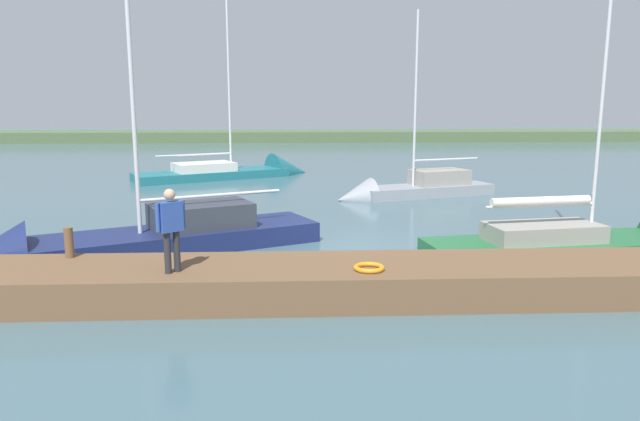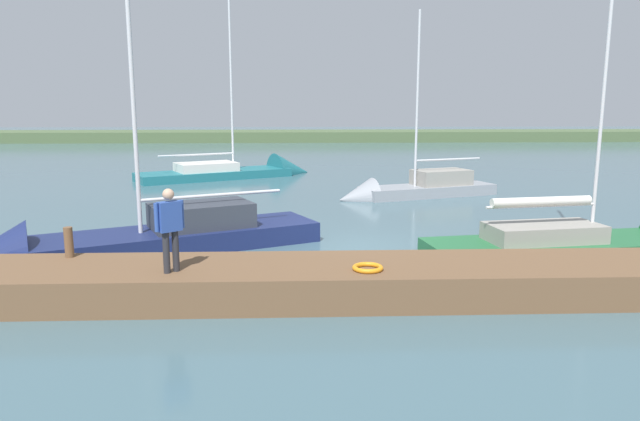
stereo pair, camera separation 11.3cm
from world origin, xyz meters
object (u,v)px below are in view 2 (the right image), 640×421
life_ring_buoy (368,268)px  sailboat_far_right (125,247)px  mooring_post_near (69,242)px  sailboat_near_dock (608,247)px  sailboat_inner_slip (245,175)px  person_on_dock (170,224)px  sailboat_outer_mooring (409,193)px

life_ring_buoy → sailboat_far_right: size_ratio=0.06×
mooring_post_near → sailboat_far_right: bearing=-96.0°
life_ring_buoy → sailboat_far_right: sailboat_far_right is taller
life_ring_buoy → sailboat_near_dock: sailboat_near_dock is taller
sailboat_inner_slip → person_on_dock: sailboat_inner_slip is taller
sailboat_far_right → sailboat_near_dock: size_ratio=0.96×
sailboat_inner_slip → sailboat_near_dock: sailboat_inner_slip is taller
life_ring_buoy → person_on_dock: size_ratio=0.37×
life_ring_buoy → sailboat_outer_mooring: (-3.74, -14.59, -0.61)m
sailboat_outer_mooring → person_on_dock: bearing=42.8°
sailboat_outer_mooring → sailboat_far_right: sailboat_far_right is taller
sailboat_far_right → sailboat_near_dock: bearing=154.1°
mooring_post_near → life_ring_buoy: size_ratio=1.06×
sailboat_near_dock → sailboat_inner_slip: bearing=114.9°
life_ring_buoy → sailboat_near_dock: (-7.57, -4.24, -0.69)m
sailboat_outer_mooring → sailboat_near_dock: (-3.83, 10.35, -0.08)m
sailboat_inner_slip → mooring_post_near: bearing=-123.5°
mooring_post_near → person_on_dock: (-2.61, 1.31, 0.68)m
life_ring_buoy → sailboat_outer_mooring: bearing=-104.4°
life_ring_buoy → sailboat_inner_slip: 23.23m
sailboat_outer_mooring → sailboat_far_right: size_ratio=0.90×
mooring_post_near → sailboat_inner_slip: sailboat_inner_slip is taller
sailboat_outer_mooring → sailboat_inner_slip: bearing=-63.2°
life_ring_buoy → sailboat_inner_slip: size_ratio=0.05×
mooring_post_near → life_ring_buoy: mooring_post_near is taller
mooring_post_near → sailboat_near_dock: size_ratio=0.07×
person_on_dock → sailboat_far_right: bearing=167.2°
mooring_post_near → sailboat_outer_mooring: 16.92m
mooring_post_near → person_on_dock: size_ratio=0.40×
sailboat_outer_mooring → life_ring_buoy: bearing=56.8°
sailboat_far_right → sailboat_near_dock: sailboat_near_dock is taller
sailboat_inner_slip → sailboat_near_dock: (-12.19, 18.52, 0.01)m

